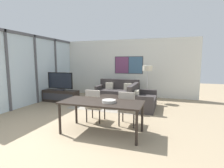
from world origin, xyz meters
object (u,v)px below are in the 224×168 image
television (60,81)px  sofa_main (118,93)px  dining_table (102,104)px  floor_lamp (147,70)px  coffee_table (108,99)px  dining_chair_left (95,104)px  sofa_side (141,101)px  fruit_bowl (109,101)px  dining_chair_centre (127,107)px  tv_console (61,96)px

television → sofa_main: size_ratio=0.62×
dining_table → floor_lamp: size_ratio=1.26×
coffee_table → dining_chair_left: 1.89m
coffee_table → floor_lamp: 2.13m
sofa_side → coffee_table: bearing=90.8°
sofa_side → fruit_bowl: bearing=172.5°
dining_table → dining_chair_centre: 0.83m
sofa_main → fruit_bowl: bearing=-76.6°
floor_lamp → dining_table: bearing=-99.3°
coffee_table → dining_chair_left: (0.26, -1.86, 0.24)m
dining_chair_left → sofa_side: bearing=61.3°
sofa_side → coffee_table: size_ratio=1.49×
tv_console → dining_table: (2.90, -2.51, 0.45)m
coffee_table → sofa_side: bearing=0.8°
dining_table → fruit_bowl: (0.20, -0.05, 0.11)m
dining_chair_centre → sofa_main: bearing=110.5°
dining_table → floor_lamp: floor_lamp is taller
coffee_table → floor_lamp: floor_lamp is taller
television → sofa_main: (2.15, 1.41, -0.60)m
tv_console → sofa_side: size_ratio=1.03×
dining_table → dining_chair_left: size_ratio=2.08×
coffee_table → fruit_bowl: fruit_bowl is taller
dining_chair_left → dining_chair_centre: bearing=-1.2°
fruit_bowl → floor_lamp: (0.41, 3.81, 0.54)m
tv_console → fruit_bowl: 4.06m
dining_chair_left → sofa_main: bearing=94.5°
sofa_main → coffee_table: 1.40m
dining_chair_centre → fruit_bowl: size_ratio=2.90×
sofa_side → dining_chair_left: bearing=151.3°
fruit_bowl → coffee_table: bearing=110.2°
television → dining_chair_centre: 3.88m
television → dining_chair_centre: size_ratio=1.26×
television → dining_table: size_ratio=0.60×
sofa_side → dining_table: (-0.54, -2.54, 0.42)m
coffee_table → dining_chair_centre: dining_chair_centre is taller
television → dining_table: (2.90, -2.51, -0.18)m
sofa_side → floor_lamp: floor_lamp is taller
floor_lamp → television: bearing=-160.4°
fruit_bowl → dining_chair_left: bearing=134.0°
dining_chair_left → fruit_bowl: 1.03m
television → coffee_table: (2.15, 0.01, -0.61)m
coffee_table → dining_chair_left: dining_chair_left is taller
coffee_table → sofa_main: bearing=90.0°
sofa_side → fruit_bowl: sofa_side is taller
dining_table → dining_chair_left: (-0.48, 0.66, -0.19)m
tv_console → dining_chair_left: dining_chair_left is taller
tv_console → television: television is taller
sofa_side → dining_chair_left: dining_chair_left is taller
tv_console → floor_lamp: size_ratio=1.01×
television → dining_chair_centre: television is taller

